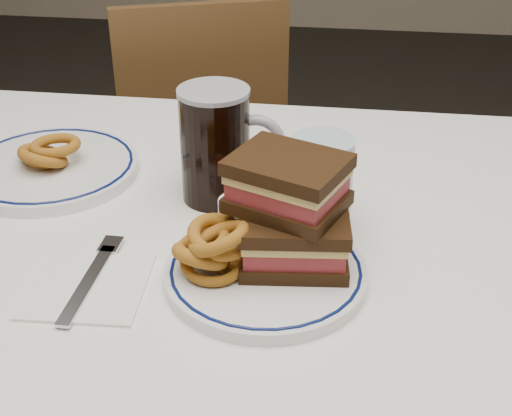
# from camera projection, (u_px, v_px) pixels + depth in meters

# --- Properties ---
(dining_table) EXTENTS (1.27, 0.87, 0.75)m
(dining_table) POSITION_uv_depth(u_px,v_px,m) (221.00, 280.00, 1.06)
(dining_table) COLOR white
(dining_table) RESTS_ON floor
(chair_far) EXTENTS (0.52, 0.52, 0.87)m
(chair_far) POSITION_uv_depth(u_px,v_px,m) (199.00, 145.00, 1.85)
(chair_far) COLOR #4D3418
(chair_far) RESTS_ON floor
(main_plate) EXTENTS (0.25, 0.25, 0.02)m
(main_plate) POSITION_uv_depth(u_px,v_px,m) (266.00, 273.00, 0.88)
(main_plate) COLOR white
(main_plate) RESTS_ON dining_table
(reuben_sandwich) EXTENTS (0.16, 0.15, 0.14)m
(reuben_sandwich) POSITION_uv_depth(u_px,v_px,m) (291.00, 211.00, 0.86)
(reuben_sandwich) COLOR black
(reuben_sandwich) RESTS_ON main_plate
(onion_rings_main) EXTENTS (0.10, 0.10, 0.10)m
(onion_rings_main) POSITION_uv_depth(u_px,v_px,m) (213.00, 248.00, 0.86)
(onion_rings_main) COLOR brown
(onion_rings_main) RESTS_ON main_plate
(ketchup_ramekin) EXTENTS (0.06, 0.06, 0.04)m
(ketchup_ramekin) POSITION_uv_depth(u_px,v_px,m) (241.00, 210.00, 0.96)
(ketchup_ramekin) COLOR white
(ketchup_ramekin) RESTS_ON main_plate
(beer_mug) EXTENTS (0.15, 0.10, 0.17)m
(beer_mug) POSITION_uv_depth(u_px,v_px,m) (218.00, 144.00, 1.02)
(beer_mug) COLOR black
(beer_mug) RESTS_ON dining_table
(water_glass) EXTENTS (0.08, 0.08, 0.13)m
(water_glass) POSITION_uv_depth(u_px,v_px,m) (321.00, 185.00, 0.95)
(water_glass) COLOR #A4BED4
(water_glass) RESTS_ON dining_table
(far_plate) EXTENTS (0.27, 0.27, 0.02)m
(far_plate) POSITION_uv_depth(u_px,v_px,m) (50.00, 168.00, 1.12)
(far_plate) COLOR white
(far_plate) RESTS_ON dining_table
(onion_rings_far) EXTENTS (0.11, 0.10, 0.06)m
(onion_rings_far) POSITION_uv_depth(u_px,v_px,m) (47.00, 153.00, 1.11)
(onion_rings_far) COLOR brown
(onion_rings_far) RESTS_ON far_plate
(napkin_fork) EXTENTS (0.15, 0.19, 0.01)m
(napkin_fork) POSITION_uv_depth(u_px,v_px,m) (89.00, 284.00, 0.87)
(napkin_fork) COLOR white
(napkin_fork) RESTS_ON dining_table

